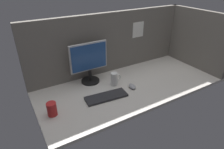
# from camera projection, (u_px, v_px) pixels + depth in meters

# --- Properties ---
(ground_plane) EXTENTS (1.80, 0.80, 0.03)m
(ground_plane) POSITION_uv_depth(u_px,v_px,m) (130.00, 85.00, 1.92)
(ground_plane) COLOR beige
(cubicle_wall_back) EXTENTS (1.80, 0.06, 0.63)m
(cubicle_wall_back) POSITION_uv_depth(u_px,v_px,m) (111.00, 43.00, 2.05)
(cubicle_wall_back) COLOR slate
(cubicle_wall_back) RESTS_ON ground_plane
(cubicle_wall_side) EXTENTS (0.05, 0.80, 0.63)m
(cubicle_wall_side) POSITION_uv_depth(u_px,v_px,m) (196.00, 39.00, 2.15)
(cubicle_wall_side) COLOR slate
(cubicle_wall_side) RESTS_ON ground_plane
(monitor) EXTENTS (0.38, 0.18, 0.40)m
(monitor) POSITION_uv_depth(u_px,v_px,m) (89.00, 61.00, 1.85)
(monitor) COLOR black
(monitor) RESTS_ON ground_plane
(keyboard) EXTENTS (0.38, 0.16, 0.02)m
(keyboard) POSITION_uv_depth(u_px,v_px,m) (106.00, 97.00, 1.70)
(keyboard) COLOR #262628
(keyboard) RESTS_ON ground_plane
(mouse) EXTENTS (0.07, 0.10, 0.03)m
(mouse) POSITION_uv_depth(u_px,v_px,m) (132.00, 86.00, 1.84)
(mouse) COLOR #99999E
(mouse) RESTS_ON ground_plane
(mug_red_plastic) EXTENTS (0.07, 0.07, 0.11)m
(mug_red_plastic) POSITION_uv_depth(u_px,v_px,m) (52.00, 109.00, 1.48)
(mug_red_plastic) COLOR red
(mug_red_plastic) RESTS_ON ground_plane
(mug_ceramic_white) EXTENTS (0.11, 0.07, 0.13)m
(mug_ceramic_white) POSITION_uv_depth(u_px,v_px,m) (114.00, 79.00, 1.87)
(mug_ceramic_white) COLOR white
(mug_ceramic_white) RESTS_ON ground_plane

